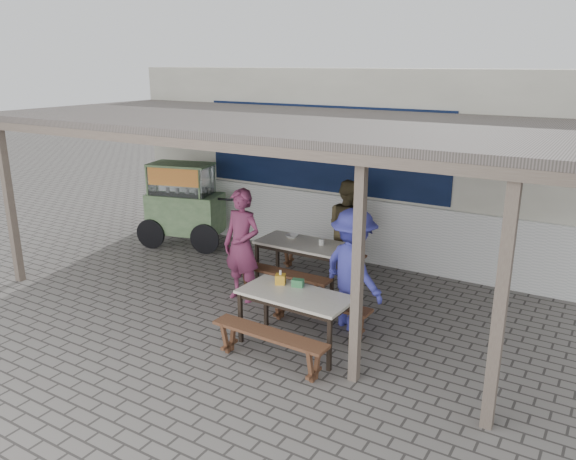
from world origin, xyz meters
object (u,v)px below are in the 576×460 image
(vendor_cart, at_px, (184,202))
(patron_street_side, at_px, (242,245))
(table_left, at_px, (303,247))
(condiment_jar, at_px, (321,242))
(table_right, at_px, (295,299))
(tissue_box, at_px, (280,279))
(bench_left_wall, at_px, (321,255))
(bench_right_street, at_px, (269,341))
(patron_wall_side, at_px, (348,227))
(bench_left_street, at_px, (282,278))
(donation_box, at_px, (298,283))
(condiment_bowl, at_px, (292,236))
(patron_right_table, at_px, (353,270))
(bench_right_wall, at_px, (318,307))

(vendor_cart, height_order, patron_street_side, patron_street_side)
(table_left, xyz_separation_m, condiment_jar, (0.31, 0.05, 0.12))
(table_right, height_order, tissue_box, tissue_box)
(table_left, distance_m, tissue_box, 1.83)
(table_left, distance_m, bench_left_wall, 0.73)
(tissue_box, bearing_deg, condiment_jar, 100.16)
(bench_right_street, xyz_separation_m, patron_wall_side, (-0.58, 3.42, 0.50))
(bench_left_wall, relative_size, condiment_jar, 16.73)
(bench_left_street, bearing_deg, bench_right_street, -62.58)
(patron_wall_side, relative_size, condiment_jar, 17.24)
(patron_street_side, relative_size, donation_box, 11.60)
(condiment_bowl, bearing_deg, bench_right_street, -64.62)
(patron_right_table, bearing_deg, bench_left_wall, -23.34)
(bench_left_wall, relative_size, bench_right_wall, 1.04)
(bench_left_street, bearing_deg, patron_wall_side, 76.76)
(table_right, distance_m, donation_box, 0.27)
(table_right, relative_size, bench_right_street, 0.95)
(bench_left_wall, relative_size, patron_street_side, 0.92)
(vendor_cart, bearing_deg, condiment_bowl, -24.23)
(table_right, bearing_deg, vendor_cart, 150.14)
(patron_street_side, height_order, condiment_bowl, patron_street_side)
(bench_right_wall, bearing_deg, condiment_bowl, 133.35)
(table_left, distance_m, vendor_cart, 3.19)
(table_left, bearing_deg, patron_street_side, -118.17)
(donation_box, bearing_deg, table_left, 117.65)
(bench_left_street, xyz_separation_m, patron_right_table, (1.36, -0.34, 0.52))
(table_right, distance_m, tissue_box, 0.41)
(patron_street_side, bearing_deg, donation_box, -24.27)
(bench_left_wall, distance_m, patron_right_table, 2.19)
(bench_right_street, bearing_deg, bench_right_wall, 90.00)
(tissue_box, xyz_separation_m, condiment_bowl, (-0.93, 1.86, -0.04))
(bench_left_street, relative_size, vendor_cart, 0.82)
(table_right, xyz_separation_m, condiment_bowl, (-1.27, 2.04, 0.10))
(bench_right_street, xyz_separation_m, vendor_cart, (-4.08, 3.12, 0.58))
(bench_left_street, relative_size, patron_street_side, 0.92)
(table_right, relative_size, condiment_jar, 15.25)
(table_right, bearing_deg, condiment_bowl, 123.63)
(bench_right_wall, xyz_separation_m, patron_wall_side, (-0.62, 2.24, 0.50))
(patron_street_side, xyz_separation_m, donation_box, (1.41, -0.70, -0.09))
(patron_street_side, height_order, tissue_box, patron_street_side)
(bench_left_street, distance_m, table_right, 1.62)
(bench_left_wall, distance_m, condiment_bowl, 0.73)
(patron_wall_side, bearing_deg, patron_right_table, 139.70)
(vendor_cart, bearing_deg, patron_wall_side, -9.58)
(bench_left_wall, bearing_deg, bench_right_wall, -63.10)
(patron_street_side, distance_m, tissue_box, 1.37)
(patron_wall_side, bearing_deg, donation_box, 123.47)
(table_left, relative_size, patron_right_table, 0.89)
(vendor_cart, relative_size, patron_right_table, 1.16)
(bench_right_street, distance_m, patron_street_side, 2.18)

